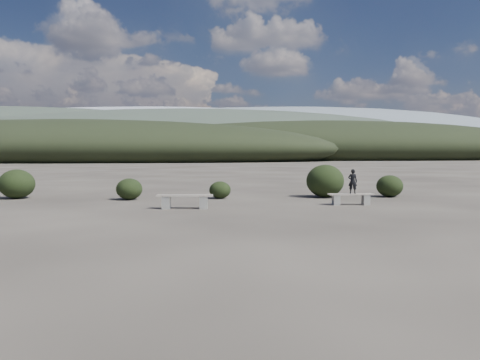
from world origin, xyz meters
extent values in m
plane|color=#312B26|center=(0.00, 0.00, 0.00)|extent=(1200.00, 1200.00, 0.00)
cube|color=gray|center=(-2.20, 5.57, 0.21)|extent=(0.29, 0.39, 0.43)
cube|color=gray|center=(-0.92, 5.49, 0.21)|extent=(0.29, 0.39, 0.43)
cube|color=gray|center=(-1.56, 5.53, 0.45)|extent=(1.95, 0.53, 0.05)
cube|color=gray|center=(3.94, 6.15, 0.19)|extent=(0.24, 0.33, 0.37)
cube|color=gray|center=(5.06, 6.11, 0.19)|extent=(0.24, 0.33, 0.37)
cube|color=gray|center=(4.50, 6.13, 0.39)|extent=(1.68, 0.40, 0.05)
imported|color=black|center=(4.56, 6.13, 0.87)|extent=(0.39, 0.33, 0.90)
ellipsoid|color=black|center=(-3.90, 8.82, 0.44)|extent=(1.07, 1.07, 0.87)
ellipsoid|color=black|center=(-0.18, 8.97, 0.36)|extent=(0.90, 0.90, 0.72)
ellipsoid|color=black|center=(4.36, 9.12, 0.70)|extent=(1.61, 1.61, 1.41)
ellipsoid|color=black|center=(7.19, 9.00, 0.47)|extent=(1.13, 1.13, 0.95)
ellipsoid|color=black|center=(-8.66, 9.73, 0.61)|extent=(1.45, 1.45, 1.22)
ellipsoid|color=black|center=(-25.00, 90.00, 2.70)|extent=(110.00, 40.00, 12.00)
ellipsoid|color=black|center=(35.00, 110.00, 3.15)|extent=(120.00, 44.00, 14.00)
ellipsoid|color=#333D32|center=(0.00, 160.00, 5.40)|extent=(190.00, 64.00, 24.00)
ellipsoid|color=#333D32|center=(-90.00, 220.00, 7.20)|extent=(240.00, 80.00, 32.00)
ellipsoid|color=slate|center=(70.00, 300.00, 9.90)|extent=(340.00, 110.00, 44.00)
ellipsoid|color=#9399A6|center=(-30.00, 400.00, 12.60)|extent=(460.00, 140.00, 56.00)
camera|label=1|loc=(-1.13, -10.54, 1.94)|focal=35.00mm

